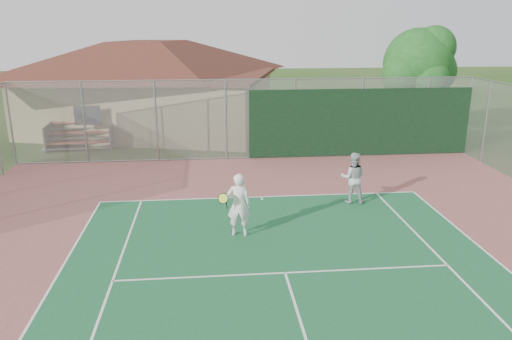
{
  "coord_description": "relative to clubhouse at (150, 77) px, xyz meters",
  "views": [
    {
      "loc": [
        -1.75,
        -4.37,
        5.91
      ],
      "look_at": [
        -0.32,
        10.49,
        1.42
      ],
      "focal_mm": 35.0,
      "sensor_mm": 36.0,
      "label": 1
    }
  ],
  "objects": [
    {
      "name": "back_fence",
      "position": [
        7.01,
        -6.6,
        -1.27
      ],
      "size": [
        20.08,
        0.11,
        3.53
      ],
      "color": "gray",
      "rests_on": "ground"
    },
    {
      "name": "bleachers",
      "position": [
        -3.02,
        -3.8,
        -2.32
      ],
      "size": [
        3.2,
        2.02,
        1.17
      ],
      "rotation": [
        0.0,
        0.0,
        0.05
      ],
      "color": "#933C22",
      "rests_on": "ground"
    },
    {
      "name": "player_grey_back",
      "position": [
        7.89,
        -12.5,
        -2.07
      ],
      "size": [
        0.95,
        0.81,
        1.73
      ],
      "rotation": [
        0.0,
        0.0,
        2.94
      ],
      "color": "#AFB1B4",
      "rests_on": "ground"
    },
    {
      "name": "player_white_front",
      "position": [
        3.92,
        -14.83,
        -2.01
      ],
      "size": [
        1.0,
        0.72,
        1.84
      ],
      "rotation": [
        0.0,
        0.0,
        2.99
      ],
      "color": "silver",
      "rests_on": "ground"
    },
    {
      "name": "tree",
      "position": [
        13.79,
        -3.35,
        0.81
      ],
      "size": [
        4.08,
        3.87,
        5.69
      ],
      "color": "#3E2816",
      "rests_on": "ground"
    },
    {
      "name": "clubhouse",
      "position": [
        0.0,
        0.0,
        0.0
      ],
      "size": [
        15.23,
        12.07,
        5.78
      ],
      "rotation": [
        0.0,
        0.0,
        -0.26
      ],
      "color": "tan",
      "rests_on": "ground"
    }
  ]
}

